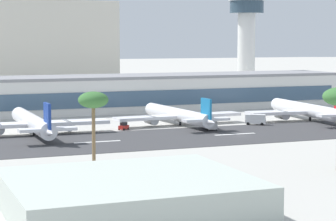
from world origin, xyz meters
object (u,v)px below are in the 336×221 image
Objects in this scene: control_tower at (246,36)px; service_fuel_truck_2 at (209,122)px; airliner_blue_tail_gate_1 at (180,115)px; palm_tree_2 at (93,102)px; terminal_building at (133,93)px; distant_hotel_block at (9,48)px; service_box_truck_0 at (256,119)px; foreground_hangar at (128,195)px; service_baggage_tug_1 at (124,126)px; airliner_red_tail_gate_2 at (310,111)px; airliner_navy_tail_gate_0 at (34,123)px.

service_fuel_truck_2 is (-58.84, -89.45, -25.18)m from control_tower.
airliner_blue_tail_gate_1 is 74.85m from palm_tree_2.
palm_tree_2 is at bearing -112.31° from terminal_building.
terminal_building is 99.86m from distant_hotel_block.
terminal_building is 46.93m from airliner_blue_tail_gate_1.
control_tower reaches higher than service_box_truck_0.
control_tower is (62.39, 31.20, 20.78)m from terminal_building.
distant_hotel_block is 236.53m from foreground_hangar.
airliner_blue_tail_gate_1 is 19.31m from service_baggage_tug_1.
distant_hotel_block is 2.16× the size of airliner_blue_tail_gate_1.
airliner_red_tail_gate_2 is 127.36m from foreground_hangar.
airliner_blue_tail_gate_1 is 1.28× the size of foreground_hangar.
distant_hotel_block is 162.65m from airliner_red_tail_gate_2.
terminal_building is at bearing -72.55° from distant_hotel_block.
terminal_building is at bearing 67.69° from palm_tree_2.
service_box_truck_0 is (-21.27, -3.43, -1.40)m from airliner_red_tail_gate_2.
terminal_building reaches higher than service_box_truck_0.
palm_tree_2 is (-106.33, -138.27, -13.60)m from control_tower.
foreground_hangar reaches higher than service_baggage_tug_1.
airliner_blue_tail_gate_1 reaches higher than service_box_truck_0.
distant_hotel_block is 1.98× the size of airliner_navy_tail_gate_0.
terminal_building is 58.52m from service_fuel_truck_2.
airliner_red_tail_gate_2 is 7.68× the size of service_box_truck_0.
control_tower reaches higher than service_fuel_truck_2.
terminal_building is at bearing -153.43° from control_tower.
airliner_red_tail_gate_2 reaches higher than service_fuel_truck_2.
distant_hotel_block is at bearing 85.54° from foreground_hangar.
terminal_building is 25.51× the size of service_box_truck_0.
palm_tree_2 is (-14.34, -201.20, -8.18)m from distant_hotel_block.
service_fuel_truck_2 reaches higher than service_baggage_tug_1.
airliner_red_tail_gate_2 reaches higher than service_baggage_tug_1.
service_fuel_truck_2 is at bearing 58.08° from foreground_hangar.
airliner_blue_tail_gate_1 reaches higher than service_baggage_tug_1.
control_tower is 0.96× the size of airliner_blue_tail_gate_1.
terminal_building is 45.38× the size of service_baggage_tug_1.
foreground_hangar is (-110.33, -172.12, -24.48)m from control_tower.
foreground_hangar is at bearing 149.61° from airliner_blue_tail_gate_1.
palm_tree_2 is at bearing 29.18° from service_baggage_tug_1.
palm_tree_2 reaches higher than airliner_red_tail_gate_2.
control_tower is 0.90× the size of airliner_red_tail_gate_2.
foreground_hangar is at bearing -108.79° from terminal_building.
terminal_building reaches higher than airliner_navy_tail_gate_0.
terminal_building is 1.64× the size of distant_hotel_block.
control_tower is at bearing -52.53° from airliner_navy_tail_gate_0.
airliner_red_tail_gate_2 reaches higher than foreground_hangar.
distant_hotel_block reaches higher than service_fuel_truck_2.
airliner_navy_tail_gate_0 is 13.98× the size of service_baggage_tug_1.
airliner_navy_tail_gate_0 is 26.04m from service_baggage_tug_1.
terminal_building reaches higher than airliner_blue_tail_gate_1.
foreground_hangar is (-4.00, -33.84, -10.88)m from palm_tree_2.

